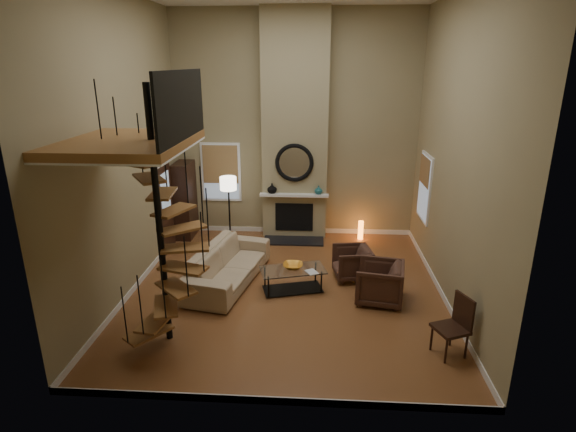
# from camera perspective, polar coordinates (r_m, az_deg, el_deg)

# --- Properties ---
(ground) EXTENTS (6.00, 6.50, 0.01)m
(ground) POSITION_cam_1_polar(r_m,az_deg,el_deg) (9.25, -0.16, -9.07)
(ground) COLOR #9C6032
(ground) RESTS_ON ground
(back_wall) EXTENTS (6.00, 0.02, 5.50)m
(back_wall) POSITION_cam_1_polar(r_m,az_deg,el_deg) (11.55, 0.91, 10.90)
(back_wall) COLOR #93865F
(back_wall) RESTS_ON ground
(front_wall) EXTENTS (6.00, 0.02, 5.50)m
(front_wall) POSITION_cam_1_polar(r_m,az_deg,el_deg) (5.19, -2.55, 1.37)
(front_wall) COLOR #93865F
(front_wall) RESTS_ON ground
(left_wall) EXTENTS (0.02, 6.50, 5.50)m
(left_wall) POSITION_cam_1_polar(r_m,az_deg,el_deg) (9.05, -19.68, 7.71)
(left_wall) COLOR #93865F
(left_wall) RESTS_ON ground
(right_wall) EXTENTS (0.02, 6.50, 5.50)m
(right_wall) POSITION_cam_1_polar(r_m,az_deg,el_deg) (8.68, 20.17, 7.24)
(right_wall) COLOR #93865F
(right_wall) RESTS_ON ground
(baseboard_back) EXTENTS (6.00, 0.02, 0.12)m
(baseboard_back) POSITION_cam_1_polar(r_m,az_deg,el_deg) (12.19, 0.84, -1.75)
(baseboard_back) COLOR white
(baseboard_back) RESTS_ON ground
(baseboard_front) EXTENTS (6.00, 0.02, 0.12)m
(baseboard_front) POSITION_cam_1_polar(r_m,az_deg,el_deg) (6.52, -2.18, -21.82)
(baseboard_front) COLOR white
(baseboard_front) RESTS_ON ground
(baseboard_left) EXTENTS (0.02, 6.50, 0.12)m
(baseboard_left) POSITION_cam_1_polar(r_m,az_deg,el_deg) (9.86, -17.94, -7.80)
(baseboard_left) COLOR white
(baseboard_left) RESTS_ON ground
(baseboard_right) EXTENTS (0.02, 6.50, 0.12)m
(baseboard_right) POSITION_cam_1_polar(r_m,az_deg,el_deg) (9.52, 18.32, -8.80)
(baseboard_right) COLOR white
(baseboard_right) RESTS_ON ground
(chimney_breast) EXTENTS (1.60, 0.38, 5.50)m
(chimney_breast) POSITION_cam_1_polar(r_m,az_deg,el_deg) (11.36, 0.86, 10.77)
(chimney_breast) COLOR #958961
(chimney_breast) RESTS_ON ground
(hearth) EXTENTS (1.50, 0.60, 0.04)m
(hearth) POSITION_cam_1_polar(r_m,az_deg,el_deg) (11.58, 0.68, -3.08)
(hearth) COLOR black
(hearth) RESTS_ON ground
(firebox) EXTENTS (0.95, 0.02, 0.72)m
(firebox) POSITION_cam_1_polar(r_m,az_deg,el_deg) (11.67, 0.76, -0.13)
(firebox) COLOR black
(firebox) RESTS_ON chimney_breast
(mantel) EXTENTS (1.70, 0.18, 0.06)m
(mantel) POSITION_cam_1_polar(r_m,az_deg,el_deg) (11.41, 0.76, 2.59)
(mantel) COLOR white
(mantel) RESTS_ON chimney_breast
(mirror_frame) EXTENTS (0.94, 0.10, 0.94)m
(mirror_frame) POSITION_cam_1_polar(r_m,az_deg,el_deg) (11.28, 0.79, 6.59)
(mirror_frame) COLOR black
(mirror_frame) RESTS_ON chimney_breast
(mirror_disc) EXTENTS (0.80, 0.01, 0.80)m
(mirror_disc) POSITION_cam_1_polar(r_m,az_deg,el_deg) (11.29, 0.79, 6.60)
(mirror_disc) COLOR white
(mirror_disc) RESTS_ON chimney_breast
(vase_left) EXTENTS (0.24, 0.24, 0.25)m
(vase_left) POSITION_cam_1_polar(r_m,az_deg,el_deg) (11.45, -1.99, 3.44)
(vase_left) COLOR black
(vase_left) RESTS_ON mantel
(vase_right) EXTENTS (0.20, 0.20, 0.21)m
(vase_right) POSITION_cam_1_polar(r_m,az_deg,el_deg) (11.40, 3.79, 3.24)
(vase_right) COLOR #1A575B
(vase_right) RESTS_ON mantel
(window_back) EXTENTS (1.02, 0.06, 1.52)m
(window_back) POSITION_cam_1_polar(r_m,az_deg,el_deg) (11.96, -8.30, 5.48)
(window_back) COLOR white
(window_back) RESTS_ON back_wall
(window_right) EXTENTS (0.06, 1.02, 1.52)m
(window_right) POSITION_cam_1_polar(r_m,az_deg,el_deg) (10.80, 16.54, 3.52)
(window_right) COLOR white
(window_right) RESTS_ON right_wall
(entry_door) EXTENTS (0.10, 1.05, 2.16)m
(entry_door) POSITION_cam_1_polar(r_m,az_deg,el_deg) (11.06, -14.99, 0.88)
(entry_door) COLOR white
(entry_door) RESTS_ON ground
(loft) EXTENTS (1.70, 2.20, 1.09)m
(loft) POSITION_cam_1_polar(r_m,az_deg,el_deg) (6.97, -18.47, 8.96)
(loft) COLOR #9A6532
(loft) RESTS_ON left_wall
(spiral_stair) EXTENTS (1.47, 1.47, 4.06)m
(spiral_stair) POSITION_cam_1_polar(r_m,az_deg,el_deg) (7.24, -15.36, -2.34)
(spiral_stair) COLOR black
(spiral_stair) RESTS_ON ground
(hutch) EXTENTS (0.41, 0.87, 1.94)m
(hutch) POSITION_cam_1_polar(r_m,az_deg,el_deg) (11.97, -12.60, 1.90)
(hutch) COLOR black
(hutch) RESTS_ON ground
(sofa) EXTENTS (1.48, 2.68, 0.74)m
(sofa) POSITION_cam_1_polar(r_m,az_deg,el_deg) (9.45, -7.48, -5.92)
(sofa) COLOR tan
(sofa) RESTS_ON ground
(armchair_near) EXTENTS (0.84, 0.82, 0.67)m
(armchair_near) POSITION_cam_1_polar(r_m,az_deg,el_deg) (9.64, 8.32, -5.72)
(armchair_near) COLOR #482C21
(armchair_near) RESTS_ON ground
(armchair_far) EXTENTS (1.00, 0.98, 0.78)m
(armchair_far) POSITION_cam_1_polar(r_m,az_deg,el_deg) (8.88, 11.76, -8.15)
(armchair_far) COLOR #482C21
(armchair_far) RESTS_ON ground
(coffee_table) EXTENTS (1.36, 0.93, 0.46)m
(coffee_table) POSITION_cam_1_polar(r_m,az_deg,el_deg) (9.09, 0.59, -7.54)
(coffee_table) COLOR silver
(coffee_table) RESTS_ON ground
(bowl) EXTENTS (0.39, 0.39, 0.10)m
(bowl) POSITION_cam_1_polar(r_m,az_deg,el_deg) (9.05, 0.62, -6.19)
(bowl) COLOR orange
(bowl) RESTS_ON coffee_table
(book) EXTENTS (0.29, 0.32, 0.02)m
(book) POSITION_cam_1_polar(r_m,az_deg,el_deg) (8.87, 2.82, -6.99)
(book) COLOR gray
(book) RESTS_ON coffee_table
(floor_lamp) EXTENTS (0.39, 0.39, 1.71)m
(floor_lamp) POSITION_cam_1_polar(r_m,az_deg,el_deg) (11.06, -7.37, 3.33)
(floor_lamp) COLOR black
(floor_lamp) RESTS_ON ground
(accent_lamp) EXTENTS (0.13, 0.13, 0.47)m
(accent_lamp) POSITION_cam_1_polar(r_m,az_deg,el_deg) (11.78, 8.97, -1.72)
(accent_lamp) COLOR orange
(accent_lamp) RESTS_ON ground
(side_chair) EXTENTS (0.59, 0.59, 0.97)m
(side_chair) POSITION_cam_1_polar(r_m,az_deg,el_deg) (7.60, 20.02, -12.32)
(side_chair) COLOR black
(side_chair) RESTS_ON ground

